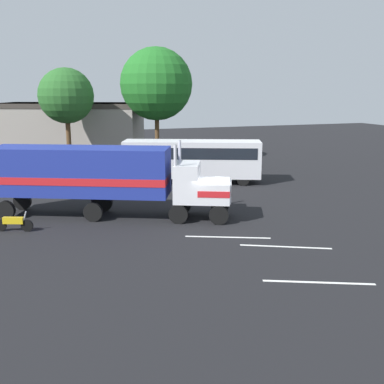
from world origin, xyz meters
name	(u,v)px	position (x,y,z in m)	size (l,w,h in m)	color
ground_plane	(207,219)	(0.00, 0.00, 0.00)	(120.00, 120.00, 0.00)	black
lane_stripe_near	(228,237)	(-0.22, -3.50, 0.01)	(4.40, 0.16, 0.01)	silver
lane_stripe_mid	(285,247)	(1.84, -5.77, 0.01)	(4.40, 0.16, 0.01)	silver
lane_stripe_far	(319,282)	(0.92, -9.88, 0.01)	(4.40, 0.16, 0.01)	silver
semi_truck	(99,175)	(-5.83, 2.72, 2.52)	(13.93, 8.13, 4.50)	silver
person_bystander	(93,193)	(-5.92, 5.23, 0.89)	(0.34, 0.46, 1.63)	black
parked_bus	(192,157)	(2.72, 10.51, 2.07)	(11.15, 6.49, 3.40)	silver
parked_car	(54,174)	(-7.96, 13.53, 0.81)	(4.73, 3.62, 1.57)	black
motorcycle	(14,223)	(-10.67, 1.24, 0.48)	(2.00, 0.85, 1.12)	black
tree_left	(66,96)	(-6.17, 19.95, 6.83)	(5.05, 5.05, 9.38)	brown
tree_center	(156,84)	(2.63, 20.98, 7.93)	(7.18, 7.18, 11.53)	brown
building_backdrop	(71,129)	(-5.38, 26.67, 3.22)	(16.02, 11.63, 6.01)	#9E938C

